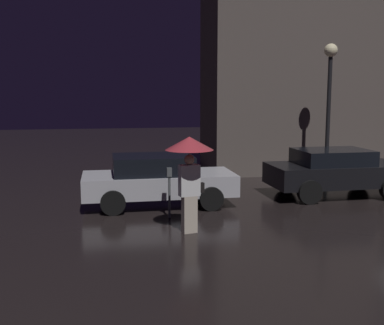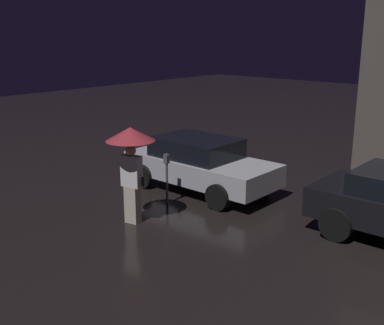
{
  "view_description": "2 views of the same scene",
  "coord_description": "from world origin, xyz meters",
  "px_view_note": "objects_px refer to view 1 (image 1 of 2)",
  "views": [
    {
      "loc": [
        -9.31,
        -11.71,
        3.12
      ],
      "look_at": [
        -7.16,
        -0.18,
        1.39
      ],
      "focal_mm": 45.0,
      "sensor_mm": 36.0,
      "label": 1
    },
    {
      "loc": [
        0.13,
        -8.07,
        4.1
      ],
      "look_at": [
        -7.22,
        0.26,
        1.07
      ],
      "focal_mm": 45.0,
      "sensor_mm": 36.0,
      "label": 2
    }
  ],
  "objects_px": {
    "parked_car_silver": "(157,179)",
    "street_lamp_near": "(329,85)",
    "parking_meter": "(169,187)",
    "parked_car_black": "(336,171)",
    "pedestrian_with_umbrella": "(189,158)"
  },
  "relations": [
    {
      "from": "parked_car_silver",
      "to": "parking_meter",
      "type": "bearing_deg",
      "value": -84.05
    },
    {
      "from": "parking_meter",
      "to": "street_lamp_near",
      "type": "bearing_deg",
      "value": 31.37
    },
    {
      "from": "parked_car_silver",
      "to": "parked_car_black",
      "type": "height_order",
      "value": "parked_car_black"
    },
    {
      "from": "parked_car_silver",
      "to": "parking_meter",
      "type": "xyz_separation_m",
      "value": [
        0.14,
        -1.39,
        0.05
      ]
    },
    {
      "from": "parked_car_black",
      "to": "street_lamp_near",
      "type": "xyz_separation_m",
      "value": [
        0.68,
        2.0,
        2.59
      ]
    },
    {
      "from": "parked_car_silver",
      "to": "street_lamp_near",
      "type": "relative_size",
      "value": 0.88
    },
    {
      "from": "pedestrian_with_umbrella",
      "to": "parked_car_black",
      "type": "bearing_deg",
      "value": 19.39
    },
    {
      "from": "parked_car_silver",
      "to": "parking_meter",
      "type": "height_order",
      "value": "parked_car_silver"
    },
    {
      "from": "parked_car_black",
      "to": "parking_meter",
      "type": "xyz_separation_m",
      "value": [
        -5.28,
        -1.63,
        0.02
      ]
    },
    {
      "from": "street_lamp_near",
      "to": "parking_meter",
      "type": "bearing_deg",
      "value": -148.63
    },
    {
      "from": "parked_car_silver",
      "to": "pedestrian_with_umbrella",
      "type": "height_order",
      "value": "pedestrian_with_umbrella"
    },
    {
      "from": "parked_car_black",
      "to": "parking_meter",
      "type": "bearing_deg",
      "value": -163.43
    },
    {
      "from": "parking_meter",
      "to": "street_lamp_near",
      "type": "xyz_separation_m",
      "value": [
        5.96,
        3.63,
        2.56
      ]
    },
    {
      "from": "street_lamp_near",
      "to": "parked_car_silver",
      "type": "bearing_deg",
      "value": -159.84
    },
    {
      "from": "parked_car_silver",
      "to": "parking_meter",
      "type": "distance_m",
      "value": 1.4
    }
  ]
}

